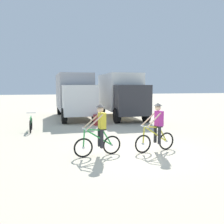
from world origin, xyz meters
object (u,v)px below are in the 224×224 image
at_px(bicycle_spare, 31,124).
at_px(cyclist_cowboy_hat, 156,129).
at_px(box_truck_grey_hauler, 74,93).
at_px(box_truck_white_box, 121,93).
at_px(supply_crate, 100,120).
at_px(cyclist_orange_shirt, 99,132).

bearing_deg(bicycle_spare, cyclist_cowboy_hat, -46.77).
bearing_deg(box_truck_grey_hauler, box_truck_white_box, -11.44).
relative_size(box_truck_grey_hauler, box_truck_white_box, 1.01).
bearing_deg(supply_crate, cyclist_cowboy_hat, -81.82).
bearing_deg(cyclist_cowboy_hat, supply_crate, 98.18).
bearing_deg(box_truck_white_box, box_truck_grey_hauler, 168.56).
bearing_deg(cyclist_orange_shirt, supply_crate, 79.33).
relative_size(box_truck_grey_hauler, bicycle_spare, 3.95).
distance_m(box_truck_white_box, cyclist_orange_shirt, 10.32).
xyz_separation_m(box_truck_grey_hauler, cyclist_cowboy_hat, (2.18, -10.30, -1.03)).
xyz_separation_m(cyclist_orange_shirt, supply_crate, (1.24, 6.59, -0.53)).
height_order(box_truck_grey_hauler, cyclist_cowboy_hat, box_truck_grey_hauler).
xyz_separation_m(cyclist_orange_shirt, cyclist_cowboy_hat, (2.18, 0.06, 0.00)).
bearing_deg(box_truck_white_box, supply_crate, -126.31).
distance_m(cyclist_orange_shirt, bicycle_spare, 6.02).
relative_size(box_truck_white_box, supply_crate, 9.21).
height_order(cyclist_cowboy_hat, supply_crate, cyclist_cowboy_hat).
relative_size(cyclist_orange_shirt, bicycle_spare, 1.05).
height_order(box_truck_white_box, supply_crate, box_truck_white_box).
bearing_deg(cyclist_cowboy_hat, cyclist_orange_shirt, -178.32).
height_order(box_truck_grey_hauler, cyclist_orange_shirt, box_truck_grey_hauler).
height_order(cyclist_orange_shirt, bicycle_spare, cyclist_orange_shirt).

